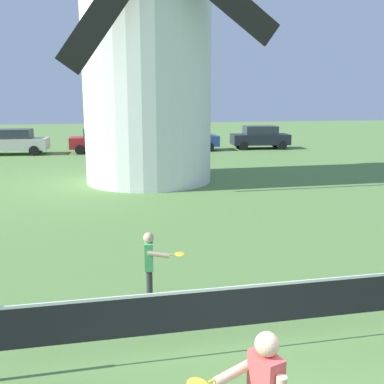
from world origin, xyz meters
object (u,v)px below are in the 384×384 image
Objects in this scene: parked_car_cream at (11,141)px; tennis_net at (222,308)px; player_far at (150,262)px; parked_car_red at (103,140)px; windmill at (146,25)px; parked_car_black at (260,137)px; parked_car_blue at (184,139)px.

tennis_net is at bearing -74.51° from parked_car_cream.
player_far is 22.20m from parked_car_red.
parked_car_black is at bearing 50.37° from windmill.
parked_car_blue is (3.54, 10.61, -5.50)m from windmill.
parked_car_cream is at bearing 178.91° from parked_car_blue.
parked_car_red is (-0.43, 22.19, 0.12)m from player_far.
windmill is 15.01m from parked_car_black.
parked_car_black is (10.64, 0.07, -0.00)m from parked_car_red.
windmill is at bearing 83.54° from player_far.
windmill is 12.47m from parked_car_blue.
parked_car_blue is 1.11× the size of parked_car_black.
windmill is 3.12× the size of parked_car_red.
parked_car_cream is at bearing 179.77° from parked_car_black.
parked_car_blue is at bearing -178.50° from parked_car_black.
tennis_net is 1.32× the size of parked_car_blue.
parked_car_black reaches higher than player_far.
player_far is 0.29× the size of parked_car_red.
parked_car_cream is 16.20m from parked_car_black.
tennis_net is 25.21m from parked_car_cream.
parked_car_cream is at bearing 123.97° from windmill.
parked_car_red is at bearing -1.39° from parked_car_cream.
player_far is (-1.30, -11.51, -5.62)m from windmill.
windmill reaches higher than parked_car_cream.
parked_car_blue is at bearing 77.66° from player_far.
player_far is 24.49m from parked_car_black.
parked_car_blue is 5.37m from parked_car_black.
windmill is at bearing -56.03° from parked_car_cream.
tennis_net is 24.44m from parked_car_blue.
parked_car_red and parked_car_black have the same top height.
parked_car_red is at bearing -179.62° from parked_car_black.
player_far is at bearing -102.34° from parked_car_blue.
player_far is at bearing -114.64° from parked_car_black.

